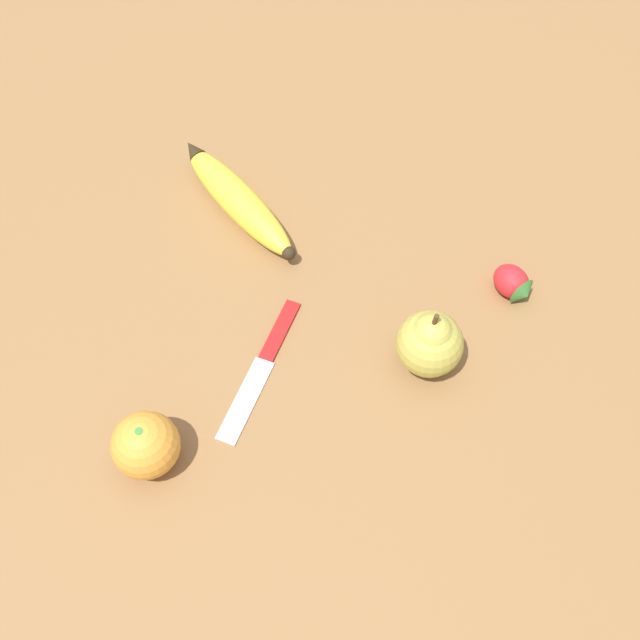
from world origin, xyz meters
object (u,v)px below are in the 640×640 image
(strawberry, at_px, (513,283))
(paring_knife, at_px, (264,363))
(banana, at_px, (238,199))
(pear, at_px, (430,342))
(orange, at_px, (146,445))

(strawberry, distance_m, paring_knife, 0.29)
(banana, relative_size, pear, 2.38)
(strawberry, bearing_deg, banana, -146.27)
(banana, height_order, orange, orange)
(orange, distance_m, paring_knife, 0.15)
(orange, bearing_deg, banana, -27.43)
(orange, bearing_deg, strawberry, -77.96)
(pear, xyz_separation_m, strawberry, (0.06, -0.12, -0.02))
(banana, distance_m, orange, 0.33)
(orange, height_order, strawberry, orange)
(orange, relative_size, strawberry, 1.17)
(orange, bearing_deg, pear, -83.85)
(paring_knife, bearing_deg, banana, -58.20)
(pear, bearing_deg, orange, 96.15)
(banana, height_order, strawberry, banana)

